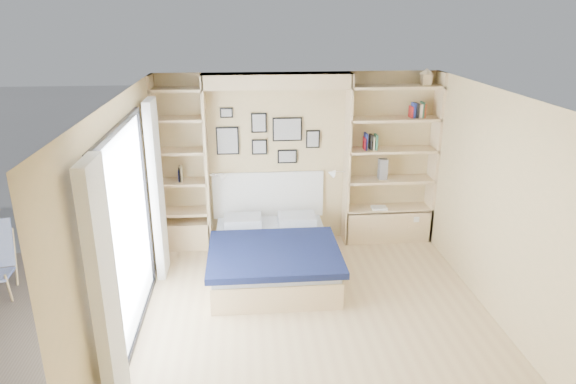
{
  "coord_description": "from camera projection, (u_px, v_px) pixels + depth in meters",
  "views": [
    {
      "loc": [
        -0.76,
        -4.91,
        3.3
      ],
      "look_at": [
        -0.25,
        0.9,
        1.23
      ],
      "focal_mm": 32.0,
      "sensor_mm": 36.0,
      "label": 1
    }
  ],
  "objects": [
    {
      "name": "reading_lamps",
      "position": [
        278.0,
        174.0,
        7.26
      ],
      "size": [
        1.92,
        0.12,
        0.15
      ],
      "color": "silver",
      "rests_on": "ground"
    },
    {
      "name": "shelf_decor",
      "position": [
        375.0,
        131.0,
        7.24
      ],
      "size": [
        3.56,
        0.23,
        2.03
      ],
      "color": "#A91323",
      "rests_on": "ground"
    },
    {
      "name": "photo_gallery",
      "position": [
        266.0,
        136.0,
        7.29
      ],
      "size": [
        1.48,
        0.02,
        0.82
      ],
      "color": "black",
      "rests_on": "ground"
    },
    {
      "name": "bed",
      "position": [
        273.0,
        255.0,
        6.74
      ],
      "size": [
        1.63,
        2.09,
        1.07
      ],
      "color": "beige",
      "rests_on": "ground"
    },
    {
      "name": "room_shell",
      "position": [
        274.0,
        187.0,
        6.81
      ],
      "size": [
        4.5,
        4.5,
        4.5
      ],
      "color": "tan",
      "rests_on": "ground"
    },
    {
      "name": "ground",
      "position": [
        317.0,
        320.0,
        5.78
      ],
      "size": [
        4.5,
        4.5,
        0.0
      ],
      "primitive_type": "plane",
      "color": "tan",
      "rests_on": "ground"
    }
  ]
}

